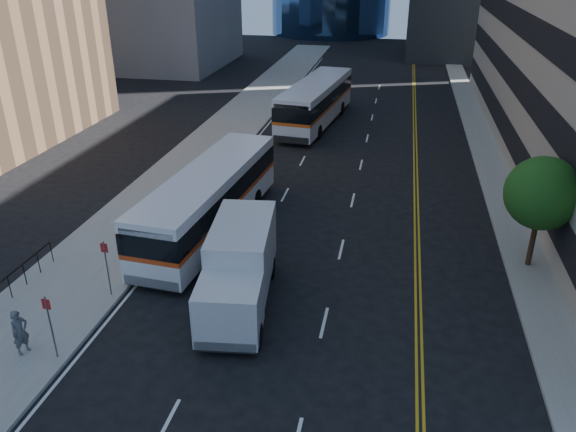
{
  "coord_description": "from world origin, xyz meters",
  "views": [
    {
      "loc": [
        2.61,
        -15.79,
        13.08
      ],
      "look_at": [
        -1.6,
        5.4,
        2.8
      ],
      "focal_mm": 35.0,
      "sensor_mm": 36.0,
      "label": 1
    }
  ],
  "objects_px": {
    "bus_front": "(210,199)",
    "pedestrian": "(20,332)",
    "street_tree": "(542,193)",
    "box_truck": "(239,268)",
    "bus_rear": "(316,101)"
  },
  "relations": [
    {
      "from": "box_truck",
      "to": "pedestrian",
      "type": "bearing_deg",
      "value": -152.21
    },
    {
      "from": "bus_rear",
      "to": "box_truck",
      "type": "xyz_separation_m",
      "value": [
        0.99,
        -26.55,
        -0.18
      ]
    },
    {
      "from": "street_tree",
      "to": "box_truck",
      "type": "distance_m",
      "value": 13.32
    },
    {
      "from": "bus_front",
      "to": "box_truck",
      "type": "height_order",
      "value": "bus_front"
    },
    {
      "from": "bus_rear",
      "to": "pedestrian",
      "type": "height_order",
      "value": "bus_rear"
    },
    {
      "from": "pedestrian",
      "to": "bus_front",
      "type": "bearing_deg",
      "value": 1.6
    },
    {
      "from": "bus_front",
      "to": "bus_rear",
      "type": "height_order",
      "value": "bus_rear"
    },
    {
      "from": "bus_front",
      "to": "box_truck",
      "type": "bearing_deg",
      "value": -57.22
    },
    {
      "from": "bus_rear",
      "to": "pedestrian",
      "type": "relative_size",
      "value": 7.87
    },
    {
      "from": "bus_rear",
      "to": "pedestrian",
      "type": "xyz_separation_m",
      "value": [
        -5.67,
        -31.15,
        -0.87
      ]
    },
    {
      "from": "bus_front",
      "to": "pedestrian",
      "type": "bearing_deg",
      "value": -102.7
    },
    {
      "from": "street_tree",
      "to": "pedestrian",
      "type": "relative_size",
      "value": 2.95
    },
    {
      "from": "box_truck",
      "to": "pedestrian",
      "type": "distance_m",
      "value": 8.12
    },
    {
      "from": "street_tree",
      "to": "bus_front",
      "type": "distance_m",
      "value": 15.4
    },
    {
      "from": "bus_front",
      "to": "pedestrian",
      "type": "relative_size",
      "value": 7.4
    }
  ]
}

